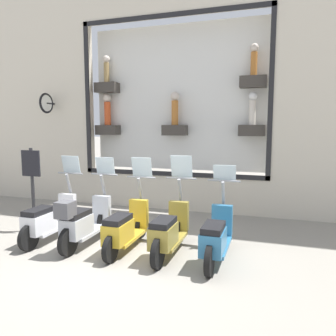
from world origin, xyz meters
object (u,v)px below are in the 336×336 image
scooter_teal_0 (216,237)px  scooter_white_4 (48,220)px  scooter_silver_3 (83,222)px  shop_sign_post (32,187)px  scooter_yellow_2 (125,228)px  scooter_olive_1 (169,231)px

scooter_teal_0 → scooter_white_4: bearing=90.0°
scooter_silver_3 → shop_sign_post: (0.45, 1.51, 0.51)m
scooter_yellow_2 → scooter_olive_1: bearing=-89.6°
scooter_yellow_2 → scooter_silver_3: (-0.06, 0.83, 0.05)m
shop_sign_post → scooter_yellow_2: bearing=-99.5°
scooter_yellow_2 → shop_sign_post: size_ratio=0.99×
scooter_teal_0 → scooter_silver_3: scooter_silver_3 is taller
scooter_teal_0 → scooter_yellow_2: 1.66m
scooter_silver_3 → scooter_white_4: 0.84m
scooter_silver_3 → scooter_olive_1: bearing=-87.8°
scooter_teal_0 → scooter_silver_3: size_ratio=1.00×
scooter_teal_0 → shop_sign_post: (0.39, 4.01, 0.56)m
scooter_olive_1 → scooter_silver_3: 1.66m
scooter_yellow_2 → scooter_silver_3: scooter_yellow_2 is taller
scooter_olive_1 → scooter_silver_3: size_ratio=1.00×
scooter_olive_1 → scooter_silver_3: scooter_olive_1 is taller
scooter_teal_0 → scooter_olive_1: scooter_olive_1 is taller
scooter_white_4 → scooter_yellow_2: bearing=-90.0°
scooter_white_4 → shop_sign_post: bearing=60.1°
scooter_teal_0 → scooter_white_4: 3.33m
scooter_olive_1 → shop_sign_post: size_ratio=1.00×
scooter_teal_0 → scooter_olive_1: (0.01, 0.83, 0.01)m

